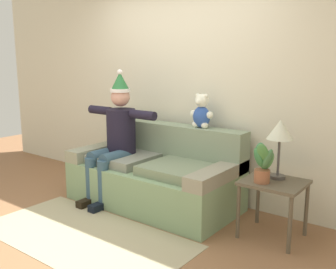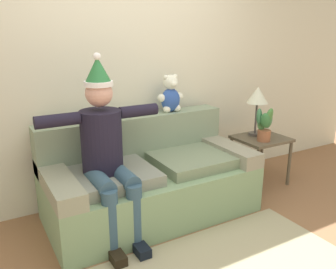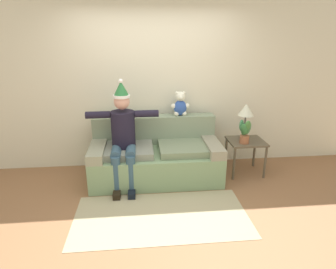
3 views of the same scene
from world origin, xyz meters
TOP-DOWN VIEW (x-y plane):
  - ground_plane at (0.00, 0.00)m, footprint 10.00×10.00m
  - back_wall at (0.00, 1.55)m, footprint 7.00×0.10m
  - couch at (0.00, 1.00)m, footprint 1.90×0.95m
  - person_seated at (-0.46, 0.83)m, footprint 1.02×0.77m
  - teddy_bear at (0.41, 1.30)m, footprint 0.29×0.17m
  - side_table at (1.40, 0.98)m, footprint 0.54×0.49m
  - table_lamp at (1.39, 1.08)m, footprint 0.24×0.24m
  - potted_plant at (1.33, 0.88)m, footprint 0.22×0.24m
  - area_rug at (0.00, -0.08)m, footprint 2.09×1.06m

SIDE VIEW (x-z plane):
  - ground_plane at x=0.00m, z-range 0.00..0.00m
  - area_rug at x=0.00m, z-range 0.00..0.01m
  - couch at x=0.00m, z-range -0.11..0.78m
  - side_table at x=1.40m, z-range 0.19..0.73m
  - potted_plant at x=1.33m, z-range 0.53..0.92m
  - person_seated at x=-0.46m, z-range 0.01..1.53m
  - table_lamp at x=1.39m, z-range 0.70..1.25m
  - teddy_bear at x=0.41m, z-range 0.87..1.25m
  - back_wall at x=0.00m, z-range 0.00..2.70m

